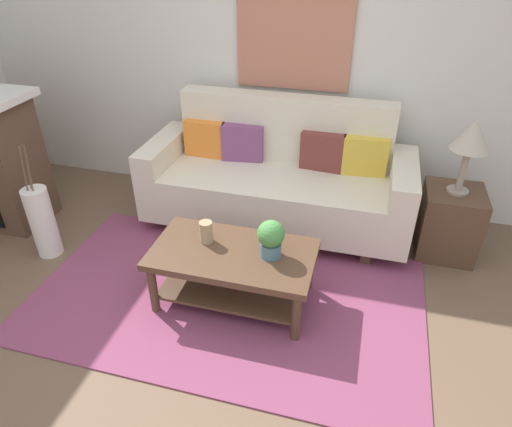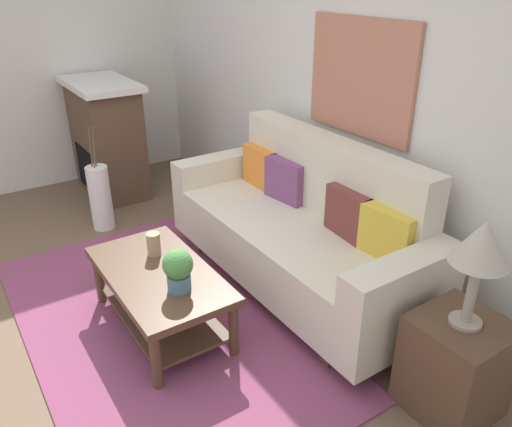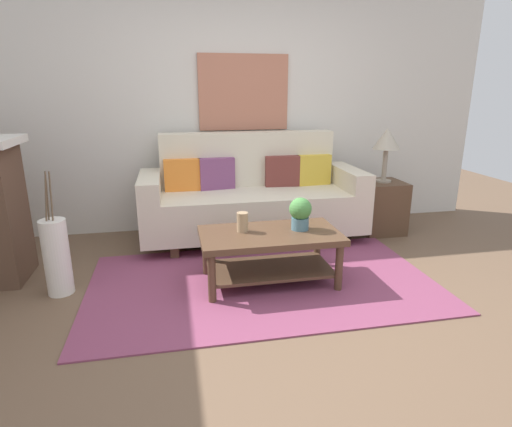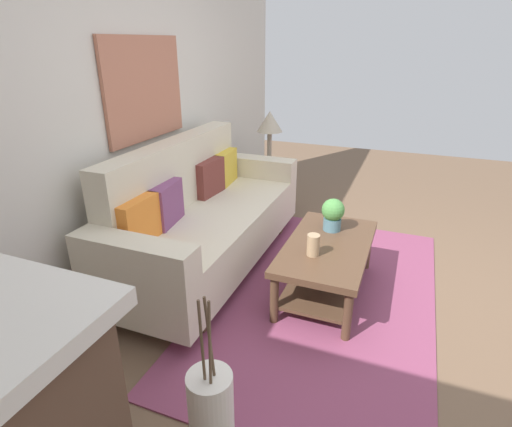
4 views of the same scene
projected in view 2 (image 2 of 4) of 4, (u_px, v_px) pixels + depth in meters
The scene contains 20 objects.
ground_plane at pixel (85, 350), 3.15m from camera, with size 9.78×9.78×0.00m, color brown.
wall_back at pixel (353, 91), 3.61m from camera, with size 5.78×0.10×2.70m, color silver.
wall_left at pixel (30, 57), 5.03m from camera, with size 0.10×5.07×2.70m, color silver.
area_rug at pixel (159, 321), 3.40m from camera, with size 2.76×1.60×0.01m, color #843D5B.
couch at pixel (300, 231), 3.66m from camera, with size 2.23×0.84×1.08m.
throw_pillow_orange at pixel (261, 167), 4.13m from camera, with size 0.36×0.12×0.32m, color orange.
throw_pillow_plum at pixel (286, 180), 3.87m from camera, with size 0.36×0.12×0.32m, color #7A4270.
throw_pillow_maroon at pixel (348, 213), 3.35m from camera, with size 0.36×0.12×0.32m, color brown.
throw_pillow_mustard at pixel (387, 234), 3.09m from camera, with size 0.36×0.12×0.32m, color gold.
coffee_table at pixel (160, 287), 3.22m from camera, with size 1.10×0.60×0.43m.
tabletop_vase at pixel (154, 244), 3.32m from camera, with size 0.09×0.09×0.16m, color tan.
potted_plant_tabletop at pixel (178, 269), 2.93m from camera, with size 0.18×0.18×0.26m.
side_table at pixel (455, 366), 2.63m from camera, with size 0.44×0.44×0.56m, color #513826.
table_lamp at pixel (482, 247), 2.31m from camera, with size 0.28×0.28×0.57m.
fireplace at pixel (107, 138), 5.15m from camera, with size 1.02×0.58×1.16m.
floor_vase at pixel (100, 198), 4.51m from camera, with size 0.19×0.19×0.59m, color white.
floor_vase_branch_a at pixel (94, 148), 4.29m from camera, with size 0.01×0.01×0.36m, color brown.
floor_vase_branch_b at pixel (94, 146), 4.32m from camera, with size 0.01×0.01×0.36m, color brown.
floor_vase_branch_c at pixel (90, 147), 4.30m from camera, with size 0.01×0.01×0.36m, color brown.
framed_painting at pixel (360, 78), 3.43m from camera, with size 0.96×0.03×0.78m, color #B77056.
Camera 2 is at (2.64, -0.47, 2.14)m, focal length 35.45 mm.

